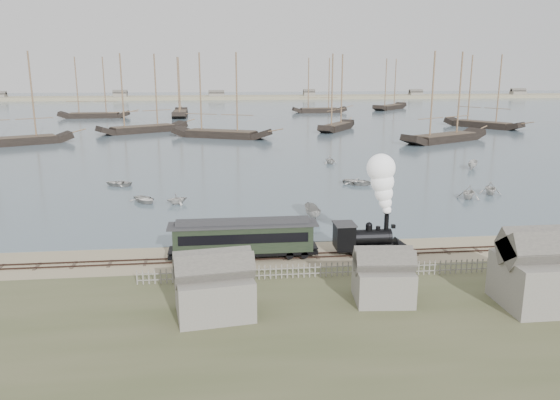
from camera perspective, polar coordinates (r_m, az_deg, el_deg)
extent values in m
plane|color=tan|center=(51.07, 4.58, -5.07)|extent=(600.00, 600.00, 0.00)
cube|color=#455562|center=(218.27, -4.00, 9.33)|extent=(600.00, 336.00, 0.06)
cube|color=#32211B|center=(48.72, 5.14, -5.89)|extent=(120.00, 0.08, 0.12)
cube|color=#32211B|center=(49.65, 4.91, -5.51)|extent=(120.00, 0.08, 0.12)
cube|color=#403629|center=(49.21, 5.02, -5.78)|extent=(120.00, 1.80, 0.06)
cube|color=tan|center=(298.05, -4.69, 10.46)|extent=(500.00, 20.00, 1.80)
cube|color=black|center=(49.89, 9.41, -4.86)|extent=(6.34, 1.86, 0.23)
cylinder|color=black|center=(49.50, 9.03, -3.86)|extent=(3.91, 1.40, 1.40)
cube|color=black|center=(48.95, 6.72, -3.75)|extent=(1.68, 2.05, 2.14)
cube|color=#303032|center=(48.63, 6.76, -2.49)|extent=(1.86, 2.24, 0.11)
cylinder|color=black|center=(49.64, 11.06, -2.38)|extent=(0.41, 0.41, 1.49)
sphere|color=black|center=(49.24, 9.29, -2.64)|extent=(0.60, 0.60, 0.60)
cone|color=black|center=(50.79, 12.65, -4.79)|extent=(1.30, 1.86, 1.86)
cube|color=black|center=(49.93, 11.76, -2.71)|extent=(0.33, 0.33, 0.33)
cube|color=black|center=(48.12, -3.83, -5.40)|extent=(12.92, 2.12, 0.32)
cube|color=black|center=(47.71, -3.86, -3.94)|extent=(12.00, 2.31, 2.31)
cube|color=black|center=(46.53, -3.80, -4.10)|extent=(11.07, 0.06, 0.83)
cube|color=black|center=(48.76, -3.93, -3.27)|extent=(11.07, 0.06, 0.83)
cube|color=#303032|center=(47.37, -3.88, -2.55)|extent=(12.92, 2.49, 0.17)
cube|color=#303032|center=(47.29, -3.89, -2.23)|extent=(11.54, 1.11, 0.42)
imported|color=#BAB7B1|center=(50.17, -4.36, -4.86)|extent=(3.70, 4.80, 0.92)
imported|color=#BAB7B1|center=(69.76, -13.95, 0.08)|extent=(4.80, 4.56, 0.81)
imported|color=#BAB7B1|center=(67.99, -10.72, 0.13)|extent=(3.10, 3.27, 1.36)
imported|color=#BAB7B1|center=(60.52, 3.40, -1.27)|extent=(3.91, 1.74, 1.47)
imported|color=#BAB7B1|center=(78.82, 8.12, 1.92)|extent=(4.88, 5.28, 0.89)
imported|color=#BAB7B1|center=(73.52, 19.13, 0.78)|extent=(4.40, 4.31, 1.76)
imported|color=#BAB7B1|center=(95.78, 19.48, 3.49)|extent=(3.67, 3.12, 1.37)
imported|color=#BAB7B1|center=(80.69, -16.56, 1.72)|extent=(3.87, 4.56, 0.80)
imported|color=#BAB7B1|center=(95.46, 5.26, 4.21)|extent=(3.44, 3.23, 1.45)
imported|color=#BAB7B1|center=(77.06, 21.13, 1.17)|extent=(3.98, 3.69, 1.72)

